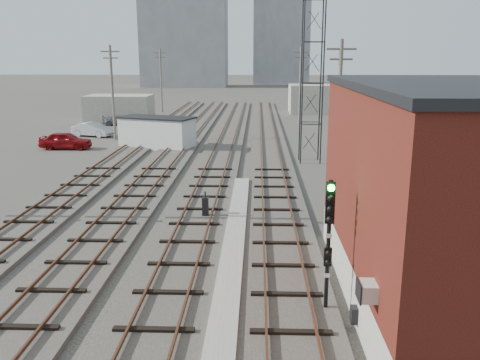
{
  "coord_description": "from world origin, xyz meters",
  "views": [
    {
      "loc": [
        1.49,
        -3.84,
        8.0
      ],
      "look_at": [
        0.65,
        19.83,
        2.2
      ],
      "focal_mm": 38.0,
      "sensor_mm": 36.0,
      "label": 1
    }
  ],
  "objects_px": {
    "car_red": "(66,140)",
    "site_trailer": "(157,132)",
    "car_silver": "(93,129)",
    "switch_stand": "(205,207)",
    "signal_mast": "(329,236)",
    "car_grey": "(119,120)"
  },
  "relations": [
    {
      "from": "car_silver",
      "to": "signal_mast",
      "type": "bearing_deg",
      "value": -133.77
    },
    {
      "from": "signal_mast",
      "to": "car_silver",
      "type": "relative_size",
      "value": 1.02
    },
    {
      "from": "site_trailer",
      "to": "car_silver",
      "type": "height_order",
      "value": "site_trailer"
    },
    {
      "from": "car_red",
      "to": "signal_mast",
      "type": "bearing_deg",
      "value": -146.07
    },
    {
      "from": "switch_stand",
      "to": "site_trailer",
      "type": "relative_size",
      "value": 0.18
    },
    {
      "from": "switch_stand",
      "to": "car_red",
      "type": "relative_size",
      "value": 0.3
    },
    {
      "from": "car_grey",
      "to": "car_silver",
      "type": "bearing_deg",
      "value": 166.19
    },
    {
      "from": "switch_stand",
      "to": "car_red",
      "type": "xyz_separation_m",
      "value": [
        -14.32,
        19.29,
        0.13
      ]
    },
    {
      "from": "car_silver",
      "to": "car_grey",
      "type": "relative_size",
      "value": 1.07
    },
    {
      "from": "signal_mast",
      "to": "car_red",
      "type": "height_order",
      "value": "signal_mast"
    },
    {
      "from": "car_red",
      "to": "switch_stand",
      "type": "bearing_deg",
      "value": -143.11
    },
    {
      "from": "switch_stand",
      "to": "site_trailer",
      "type": "bearing_deg",
      "value": 107.64
    },
    {
      "from": "switch_stand",
      "to": "car_grey",
      "type": "bearing_deg",
      "value": 111.63
    },
    {
      "from": "signal_mast",
      "to": "car_red",
      "type": "bearing_deg",
      "value": 123.63
    },
    {
      "from": "site_trailer",
      "to": "car_silver",
      "type": "distance_m",
      "value": 10.18
    },
    {
      "from": "car_silver",
      "to": "switch_stand",
      "type": "bearing_deg",
      "value": -133.44
    },
    {
      "from": "car_red",
      "to": "site_trailer",
      "type": "bearing_deg",
      "value": -83.86
    },
    {
      "from": "switch_stand",
      "to": "car_silver",
      "type": "height_order",
      "value": "switch_stand"
    },
    {
      "from": "site_trailer",
      "to": "car_silver",
      "type": "relative_size",
      "value": 1.67
    },
    {
      "from": "site_trailer",
      "to": "car_red",
      "type": "xyz_separation_m",
      "value": [
        -7.98,
        -0.82,
        -0.64
      ]
    },
    {
      "from": "switch_stand",
      "to": "car_red",
      "type": "bearing_deg",
      "value": 126.72
    },
    {
      "from": "car_silver",
      "to": "car_grey",
      "type": "bearing_deg",
      "value": 16.39
    }
  ]
}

